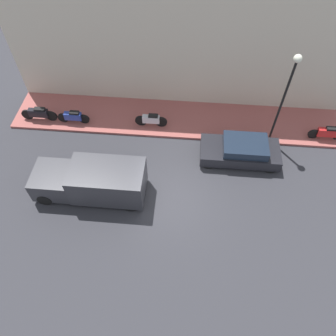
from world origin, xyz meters
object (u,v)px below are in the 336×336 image
object	(u,v)px
scooter_silver	(151,120)
streetlamp	(288,86)
motorcycle_blue	(73,117)
parked_car	(241,151)
motorcycle_black	(39,113)
delivery_van	(91,181)
motorcycle_red	(327,133)

from	to	relation	value
scooter_silver	streetlamp	distance (m)	7.37
scooter_silver	motorcycle_blue	xyz separation A→B (m)	(-0.12, 4.46, -0.01)
parked_car	scooter_silver	bearing A→B (deg)	68.95
scooter_silver	motorcycle_black	distance (m)	6.48
delivery_van	motorcycle_red	xyz separation A→B (m)	(4.50, -11.98, -0.35)
delivery_van	scooter_silver	distance (m)	5.23
motorcycle_blue	streetlamp	bearing A→B (deg)	-91.68
motorcycle_red	parked_car	bearing A→B (deg)	109.78
scooter_silver	motorcycle_blue	distance (m)	4.46
streetlamp	motorcycle_red	bearing A→B (deg)	-85.15
delivery_van	motorcycle_blue	world-z (taller)	delivery_van
parked_car	delivery_van	world-z (taller)	delivery_van
parked_car	delivery_van	distance (m)	7.74
motorcycle_red	streetlamp	size ratio (longest dim) A/B	0.37
delivery_van	scooter_silver	xyz separation A→B (m)	(4.69, -2.28, -0.35)
delivery_van	motorcycle_blue	xyz separation A→B (m)	(4.57, 2.18, -0.37)
delivery_van	streetlamp	world-z (taller)	streetlamp
scooter_silver	motorcycle_black	bearing A→B (deg)	90.58
scooter_silver	motorcycle_blue	bearing A→B (deg)	91.50
parked_car	motorcycle_red	xyz separation A→B (m)	(1.71, -4.77, -0.02)
delivery_van	streetlamp	distance (m)	10.28
delivery_van	streetlamp	xyz separation A→B (m)	(4.24, -8.92, 2.82)
motorcycle_red	motorcycle_blue	bearing A→B (deg)	89.73
motorcycle_black	streetlamp	xyz separation A→B (m)	(-0.38, -13.12, 3.15)
motorcycle_black	motorcycle_red	size ratio (longest dim) A/B	1.06
delivery_van	streetlamp	bearing A→B (deg)	-64.56
parked_car	motorcycle_red	size ratio (longest dim) A/B	2.09
motorcycle_blue	streetlamp	distance (m)	11.55
parked_car	motorcycle_black	xyz separation A→B (m)	(1.83, 11.41, 0.00)
scooter_silver	motorcycle_black	world-z (taller)	motorcycle_black
parked_car	motorcycle_blue	world-z (taller)	parked_car
motorcycle_black	motorcycle_red	xyz separation A→B (m)	(-0.12, -16.18, -0.02)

